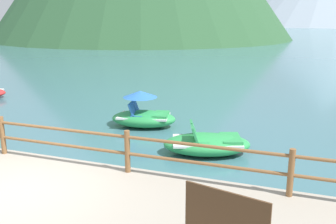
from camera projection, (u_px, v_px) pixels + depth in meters
The scene contains 5 objects.
ground_plane at pixel (258, 48), 44.06m from camera, with size 200.00×200.00×0.00m, color #3D6B75.
dock_railing at pixel (61, 139), 8.76m from camera, with size 23.92×0.12×0.95m.
sign_board at pixel (225, 224), 4.91m from camera, with size 1.15×0.31×1.19m.
pedal_boat_0 at pixel (143, 115), 13.00m from camera, with size 2.41×1.65×1.26m.
pedal_boat_3 at pixel (207, 144), 10.48m from camera, with size 2.70×2.03×0.88m.
Camera 1 is at (5.14, -5.45, 3.76)m, focal length 40.47 mm.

